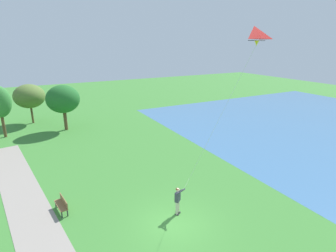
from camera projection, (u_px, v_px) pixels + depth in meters
ground_plane at (174, 223)px, 15.34m from camera, size 120.00×120.00×0.00m
walkway_path at (41, 241)px, 13.96m from camera, size 6.96×32.01×0.02m
person_kite_flyer at (178, 198)px, 15.89m from camera, size 0.55×0.62×1.83m
flying_kite at (253, 38)px, 11.78m from camera, size 2.54×2.82×8.77m
park_bench_far_walkway at (62, 204)px, 16.29m from camera, size 0.65×1.55×0.88m
tree_treeline_left at (63, 99)px, 30.72m from camera, size 3.74×3.40×5.28m
tree_horizon_far at (29, 96)px, 33.40m from camera, size 3.70×4.06×4.95m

